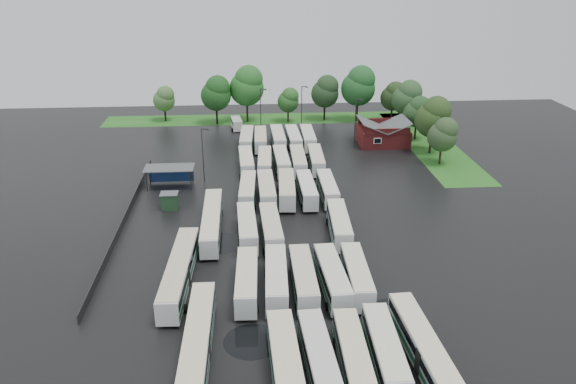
{
  "coord_description": "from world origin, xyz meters",
  "views": [
    {
      "loc": [
        -3.82,
        -67.58,
        35.45
      ],
      "look_at": [
        2.0,
        12.0,
        2.5
      ],
      "focal_mm": 35.0,
      "sensor_mm": 36.0,
      "label": 1
    }
  ],
  "objects": [
    {
      "name": "bus_r4c1",
      "position": [
        -1.03,
        28.34,
        1.72
      ],
      "size": [
        2.86,
        11.33,
        3.13
      ],
      "rotation": [
        0.0,
        0.0,
        -0.04
      ],
      "color": "silver",
      "rests_on": "ground"
    },
    {
      "name": "brick_building",
      "position": [
        24.0,
        42.77,
        1.87
      ],
      "size": [
        10.07,
        8.6,
        5.39
      ],
      "color": "maroon",
      "rests_on": "ground"
    },
    {
      "name": "tree_north_5",
      "position": [
        22.24,
        61.17,
        8.53
      ],
      "size": [
        8.01,
        8.01,
        13.26
      ],
      "color": "#352717",
      "rests_on": "ground"
    },
    {
      "name": "bus_r5c2",
      "position": [
        2.18,
        42.33,
        1.81
      ],
      "size": [
        2.77,
        11.89,
        3.29
      ],
      "rotation": [
        0.0,
        0.0,
        0.02
      ],
      "color": "silver",
      "rests_on": "ground"
    },
    {
      "name": "bus_r1c4",
      "position": [
        8.22,
        -12.05,
        1.76
      ],
      "size": [
        2.79,
        11.58,
        3.2
      ],
      "rotation": [
        0.0,
        0.0,
        -0.03
      ],
      "color": "silver",
      "rests_on": "ground"
    },
    {
      "name": "bus_r1c1",
      "position": [
        -1.12,
        -12.1,
        1.79
      ],
      "size": [
        2.9,
        11.8,
        3.26
      ],
      "rotation": [
        0.0,
        0.0,
        -0.04
      ],
      "color": "silver",
      "rests_on": "ground"
    },
    {
      "name": "lamp_post_back_w",
      "position": [
        -0.89,
        53.42,
        5.68
      ],
      "size": [
        1.51,
        0.29,
        9.78
      ],
      "color": "#2D2D30",
      "rests_on": "ground"
    },
    {
      "name": "bus_r5c4",
      "position": [
        8.31,
        42.26,
        1.8
      ],
      "size": [
        2.66,
        11.8,
        3.28
      ],
      "rotation": [
        0.0,
        0.0,
        -0.01
      ],
      "color": "silver",
      "rests_on": "ground"
    },
    {
      "name": "bus_r5c0",
      "position": [
        -4.21,
        42.18,
        1.81
      ],
      "size": [
        3.0,
        11.94,
        3.3
      ],
      "rotation": [
        0.0,
        0.0,
        -0.04
      ],
      "color": "silver",
      "rests_on": "ground"
    },
    {
      "name": "bus_r4c2",
      "position": [
        2.03,
        28.4,
        1.77
      ],
      "size": [
        2.73,
        11.59,
        3.21
      ],
      "rotation": [
        0.0,
        0.0,
        0.02
      ],
      "color": "silver",
      "rests_on": "ground"
    },
    {
      "name": "tree_north_4",
      "position": [
        14.64,
        62.75,
        6.98
      ],
      "size": [
        6.56,
        6.56,
        10.86
      ],
      "color": "black",
      "rests_on": "ground"
    },
    {
      "name": "minibus",
      "position": [
        -6.47,
        56.25,
        1.38
      ],
      "size": [
        2.83,
        5.91,
        2.48
      ],
      "rotation": [
        0.0,
        0.0,
        0.13
      ],
      "color": "silver",
      "rests_on": "ground"
    },
    {
      "name": "grass_strip_east",
      "position": [
        34.0,
        42.8,
        0.01
      ],
      "size": [
        10.0,
        50.0,
        0.01
      ],
      "primitive_type": "cube",
      "color": "#276C1D",
      "rests_on": "ground"
    },
    {
      "name": "bus_r2c4",
      "position": [
        8.31,
        1.43,
        1.81
      ],
      "size": [
        3.11,
        11.94,
        3.29
      ],
      "rotation": [
        0.0,
        0.0,
        -0.05
      ],
      "color": "silver",
      "rests_on": "ground"
    },
    {
      "name": "bus_r2c1",
      "position": [
        -1.13,
        0.89,
        1.8
      ],
      "size": [
        2.95,
        11.82,
        3.27
      ],
      "rotation": [
        0.0,
        0.0,
        0.04
      ],
      "color": "silver",
      "rests_on": "ground"
    },
    {
      "name": "tree_east_2",
      "position": [
        31.96,
        45.79,
        6.07
      ],
      "size": [
        5.69,
        5.69,
        9.43
      ],
      "color": "black",
      "rests_on": "ground"
    },
    {
      "name": "puddle_2",
      "position": [
        -8.11,
        0.6,
        0.0
      ],
      "size": [
        6.32,
        6.32,
        0.01
      ],
      "primitive_type": "cylinder",
      "color": "black",
      "rests_on": "ground"
    },
    {
      "name": "tree_north_0",
      "position": [
        -23.33,
        64.56,
        5.46
      ],
      "size": [
        5.14,
        5.13,
        8.49
      ],
      "color": "black",
      "rests_on": "ground"
    },
    {
      "name": "bus_r3c4",
      "position": [
        8.56,
        14.86,
        1.72
      ],
      "size": [
        2.44,
        11.27,
        3.13
      ],
      "rotation": [
        0.0,
        0.0,
        -0.0
      ],
      "color": "silver",
      "rests_on": "ground"
    },
    {
      "name": "bus_r5c3",
      "position": [
        5.32,
        42.17,
        1.8
      ],
      "size": [
        2.78,
        11.8,
        3.27
      ],
      "rotation": [
        0.0,
        0.0,
        0.02
      ],
      "color": "silver",
      "rests_on": "ground"
    },
    {
      "name": "bus_r3c0",
      "position": [
        -4.21,
        14.98,
        1.73
      ],
      "size": [
        2.9,
        11.4,
        3.15
      ],
      "rotation": [
        0.0,
        0.0,
        -0.05
      ],
      "color": "silver",
      "rests_on": "ground"
    },
    {
      "name": "bus_r0c3",
      "position": [
        5.24,
        -25.97,
        1.72
      ],
      "size": [
        2.62,
        11.3,
        3.13
      ],
      "rotation": [
        0.0,
        0.0,
        -0.02
      ],
      "color": "silver",
      "rests_on": "ground"
    },
    {
      "name": "bus_r5c1",
      "position": [
        -1.39,
        42.24,
        1.74
      ],
      "size": [
        2.67,
        11.42,
        3.16
      ],
      "rotation": [
        0.0,
        0.0,
        -0.02
      ],
      "color": "silver",
      "rests_on": "ground"
    },
    {
      "name": "ground",
      "position": [
        0.0,
        0.0,
        0.0
      ],
      "size": [
        160.0,
        160.0,
        0.0
      ],
      "primitive_type": "plane",
      "color": "black",
      "rests_on": "ground"
    },
    {
      "name": "bus_r1c2",
      "position": [
        2.0,
        -12.24,
        1.78
      ],
      "size": [
        2.54,
        11.67,
        3.24
      ],
      "rotation": [
        0.0,
        0.0,
        0.0
      ],
      "color": "silver",
      "rests_on": "ground"
    },
    {
      "name": "tree_north_3",
      "position": [
        5.81,
        61.66,
        5.31
      ],
      "size": [
        4.99,
        4.99,
        8.26
      ],
      "color": "#31221B",
      "rests_on": "ground"
    },
    {
      "name": "bus_r4c4",
      "position": [
        8.39,
        28.75,
        1.75
      ],
      "size": [
        2.83,
        11.51,
        3.18
      ],
      "rotation": [
        0.0,
        0.0,
        -0.04
      ],
      "color": "silver",
      "rests_on": "ground"
    },
    {
      "name": "utility_hut",
      "position": [
        -16.2,
        12.6,
        1.32
      ],
      "size": [
        2.7,
        2.2,
        2.62
      ],
      "color": "#193B1F",
      "rests_on": "ground"
    },
    {
      "name": "artic_bus_west_b",
      "position": [
        -9.29,
        3.92,
        1.79
      ],
      "size": [
        2.61,
        17.38,
        3.22
      ],
      "rotation": [
        0.0,
        0.0,
        0.01
      ],
      "color": "silver",
      "rests_on": "ground"
    },
    {
      "name": "bus_r2c0",
      "position": [
        -4.37,
        1.47,
        1.77
      ],
      "size": [
        2.9,
        11.66,
        3.22
      ],
      "rotation": [
        0.0,
        0.0,
        0.04
      ],
      "color": "silver",
      "rests_on": "ground"
    },
    {
      "name": "lamp_post_back_e",
      "position": [
        8.44,
        56.08,
        5.58
      ],
      "size": [
        1.48,
        0.29,
        9.62
      ],
      "color": "#2D2D30",
      "rests_on": "ground"
    },
    {
      "name": "puddle_1",
      "position": [
        9.04,
        -21.2,
        0.0
      ],
      "size": [
        3.75,
        3.75,
        0.01
      ],
      "primitive_type": "cylinder",
      "color": "black",
      "rests_on": "ground"
    },
    {
      "name": "grass_strip_north",
      "position": [
        2.0,
        64.8,
        0.01
      ],
      "size": [
        80.0,
        10.0,
        0.01
      ],
      "primitive_type": "cube",
      "color": "#276C1D",
      "rests_on": "ground"
    },
    {
      "name": "artic_bus_west_a",
      "position": [
        -9.22,
        -23.07,
        1.78
      ],
      "size": [
        2.65,
        17.29,
        3.2
      ],
      "rotation": [
        0.0,
        0.0,
        -0.01
      ],
      "color": "silver",
      "rests_on": "ground"
    },
    {
      "name": "bus_r3c2",
      "position": [
        2.0,
        14.9,
        1.82
      ],
      "size": [
        3.11,
        12.01,
        3.31
      ],
      "rotation": [
        0.0,
        0.0,
        -0.05
      ],
      "color": "silver",
      "rests_on": "ground"
    },
    {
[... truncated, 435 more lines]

